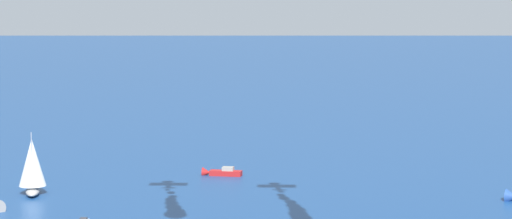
% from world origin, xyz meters
% --- Properties ---
extents(sailboat_near_centre, '(5.30, 9.00, 11.35)m').
position_xyz_m(sailboat_near_centre, '(-37.10, 38.79, 5.18)').
color(sailboat_near_centre, '#9E9993').
rests_on(sailboat_near_centre, ground_plane).
extents(motorboat_offshore, '(8.17, 4.09, 2.30)m').
position_xyz_m(motorboat_offshore, '(-2.72, 55.23, 0.62)').
color(motorboat_offshore, '#B21E1E').
rests_on(motorboat_offshore, ground_plane).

